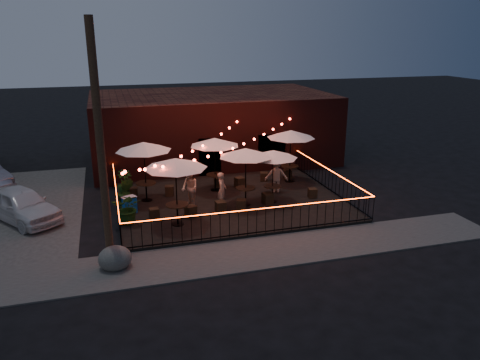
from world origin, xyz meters
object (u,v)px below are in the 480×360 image
object	(u,v)px
cafe_table_4	(273,155)
boulder	(115,258)
cafe_table_1	(144,147)
cafe_table_0	(175,164)
cooler	(130,205)
cafe_table_5	(291,135)
cafe_table_2	(246,153)
cafe_table_3	(215,143)
utility_pole	(101,149)

from	to	relation	value
cafe_table_4	boulder	world-z (taller)	cafe_table_4
cafe_table_1	cafe_table_0	bearing A→B (deg)	-73.82
cafe_table_1	cafe_table_4	world-z (taller)	cafe_table_1
cafe_table_0	cafe_table_4	distance (m)	4.79
cafe_table_1	cooler	xyz separation A→B (m)	(-0.84, -1.40, -2.12)
cafe_table_4	cooler	bearing A→B (deg)	176.98
cafe_table_4	cafe_table_5	size ratio (longest dim) A/B	0.88
cafe_table_2	cafe_table_5	xyz separation A→B (m)	(3.18, 2.67, 0.08)
cafe_table_4	cafe_table_3	bearing A→B (deg)	133.15
cooler	boulder	bearing A→B (deg)	-123.73
cafe_table_0	cafe_table_2	size ratio (longest dim) A/B	1.06
utility_pole	cooler	bearing A→B (deg)	77.89
cafe_table_5	cooler	size ratio (longest dim) A/B	3.97
utility_pole	cafe_table_4	size ratio (longest dim) A/B	3.06
utility_pole	cafe_table_1	xyz separation A→B (m)	(1.74, 5.59, -1.35)
cafe_table_1	cafe_table_5	distance (m)	7.41
utility_pole	cafe_table_3	bearing A→B (deg)	50.24
cafe_table_3	cafe_table_5	xyz separation A→B (m)	(4.01, 0.32, 0.07)
cafe_table_0	cafe_table_1	world-z (taller)	cafe_table_0
cafe_table_2	cafe_table_4	xyz separation A→B (m)	(1.30, 0.08, -0.18)
cafe_table_4	cooler	xyz separation A→B (m)	(-6.32, 0.33, -1.81)
cafe_table_2	cafe_table_5	distance (m)	4.15
utility_pole	cooler	size ratio (longest dim) A/B	10.73
utility_pole	cafe_table_3	distance (m)	8.10
cafe_table_1	cafe_table_2	xyz separation A→B (m)	(4.18, -1.82, -0.13)
cafe_table_2	cafe_table_5	world-z (taller)	cafe_table_5
cafe_table_4	cafe_table_1	bearing A→B (deg)	162.45
cafe_table_0	cooler	bearing A→B (deg)	134.65
utility_pole	boulder	distance (m)	3.64
cafe_table_1	boulder	distance (m)	6.63
utility_pole	cafe_table_1	size ratio (longest dim) A/B	2.92
utility_pole	cafe_table_3	xyz separation A→B (m)	(5.10, 6.13, -1.47)
cafe_table_5	cafe_table_1	bearing A→B (deg)	-173.39
cafe_table_3	cafe_table_4	bearing A→B (deg)	-46.85
cooler	boulder	size ratio (longest dim) A/B	0.75
cafe_table_5	cooler	xyz separation A→B (m)	(-8.21, -2.25, -2.07)
cafe_table_2	cafe_table_3	distance (m)	2.49
utility_pole	cafe_table_0	size ratio (longest dim) A/B	2.91
utility_pole	cafe_table_3	size ratio (longest dim) A/B	3.01
cafe_table_1	utility_pole	bearing A→B (deg)	-107.29
utility_pole	cafe_table_2	size ratio (longest dim) A/B	3.08
cafe_table_0	boulder	distance (m)	4.42
cafe_table_0	boulder	xyz separation A→B (m)	(-2.53, -2.83, -2.27)
cafe_table_1	cooler	bearing A→B (deg)	-120.98
utility_pole	boulder	world-z (taller)	utility_pole
cafe_table_0	cafe_table_2	world-z (taller)	cafe_table_0
cafe_table_0	cafe_table_2	distance (m)	3.54
utility_pole	boulder	bearing A→B (deg)	-72.20
cooler	cafe_table_3	bearing A→B (deg)	0.37
cafe_table_2	cafe_table_4	distance (m)	1.31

